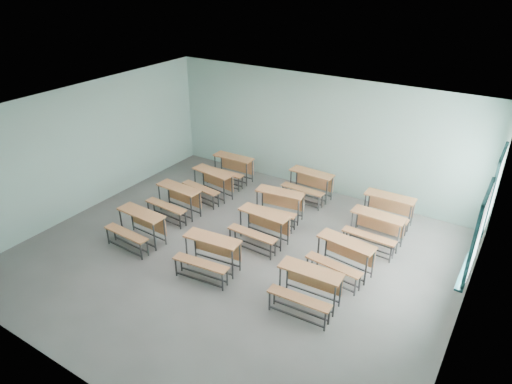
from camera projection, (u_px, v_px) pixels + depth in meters
room at (239, 192)px, 9.28m from camera, size 9.04×8.04×3.24m
desk_unit_r0c0 at (138, 223)px, 10.29m from camera, size 1.23×0.86×0.75m
desk_unit_r0c1 at (210, 251)px, 9.34m from camera, size 1.27×0.92×0.75m
desk_unit_r0c2 at (308, 284)px, 8.39m from camera, size 1.23×0.85×0.75m
desk_unit_r1c0 at (176, 197)px, 11.42m from camera, size 1.23×0.86×0.75m
desk_unit_r1c1 at (262, 224)px, 10.28m from camera, size 1.22×0.84×0.75m
desk_unit_r1c2 at (343, 253)px, 9.25m from camera, size 1.27×0.93×0.75m
desk_unit_r2c0 at (210, 181)px, 12.27m from camera, size 1.28×0.94×0.75m
desk_unit_r2c1 at (278, 202)px, 11.19m from camera, size 1.28×0.94×0.75m
desk_unit_r2c2 at (376, 226)px, 10.20m from camera, size 1.22×0.84×0.75m
desk_unit_r3c0 at (231, 166)px, 13.16m from camera, size 1.21×0.82×0.75m
desk_unit_r3c1 at (309, 182)px, 12.21m from camera, size 1.23×0.85×0.75m
desk_unit_r3c2 at (388, 207)px, 10.99m from camera, size 1.21×0.82×0.75m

